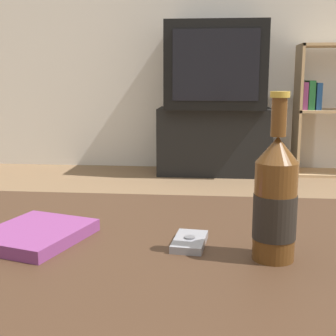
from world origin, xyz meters
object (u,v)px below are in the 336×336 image
Objects in this scene: bookshelf at (324,108)px; table_book at (36,234)px; tv_stand at (214,141)px; cell_phone at (190,242)px; beer_bottle at (275,201)px; television at (216,66)px.

bookshelf reaches higher than table_book.
tv_stand is 7.67× the size of cell_phone.
tv_stand reaches higher than table_book.
table_book is at bearing -112.70° from bookshelf.
bookshelf is 2.94m from beer_bottle.
tv_stand is at bearing 90.00° from television.
cell_phone is at bearing -91.09° from tv_stand.
cell_phone is at bearing -107.28° from bookshelf.
beer_bottle is at bearing -88.03° from television.
television reaches higher than bookshelf.
bookshelf is at bearing 75.79° from beer_bottle.
beer_bottle is (0.10, -2.79, -0.29)m from television.
tv_stand is at bearing 99.66° from table_book.
television is 0.87m from bookshelf.
tv_stand is 2.77m from table_book.
table_book is (-0.45, 0.05, -0.09)m from beer_bottle.
cell_phone is (-0.05, -2.74, -0.39)m from television.
beer_bottle is at bearing -104.21° from bookshelf.
tv_stand is at bearing -176.53° from bookshelf.
table_book is (-0.35, -2.74, 0.18)m from tv_stand.
beer_bottle reaches higher than tv_stand.
television is 0.74× the size of bookshelf.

